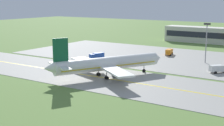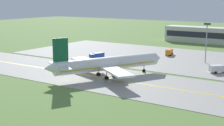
# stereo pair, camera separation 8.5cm
# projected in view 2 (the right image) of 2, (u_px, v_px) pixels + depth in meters

# --- Properties ---
(ground_plane) EXTENTS (500.00, 500.00, 0.00)m
(ground_plane) POSITION_uv_depth(u_px,v_px,m) (103.00, 78.00, 99.25)
(ground_plane) COLOR olive
(taxiway_strip) EXTENTS (240.00, 28.00, 0.10)m
(taxiway_strip) POSITION_uv_depth(u_px,v_px,m) (103.00, 78.00, 99.24)
(taxiway_strip) COLOR #9E9B93
(taxiway_strip) RESTS_ON ground
(apron_pad) EXTENTS (140.00, 52.00, 0.10)m
(apron_pad) POSITION_uv_depth(u_px,v_px,m) (187.00, 60.00, 128.09)
(apron_pad) COLOR #9E9B93
(apron_pad) RESTS_ON ground
(taxiway_centreline) EXTENTS (220.00, 0.60, 0.01)m
(taxiway_centreline) POSITION_uv_depth(u_px,v_px,m) (103.00, 78.00, 99.23)
(taxiway_centreline) COLOR yellow
(taxiway_centreline) RESTS_ON taxiway_strip
(airplane_lead) EXTENTS (30.51, 36.78, 12.70)m
(airplane_lead) POSITION_uv_depth(u_px,v_px,m) (107.00, 64.00, 99.43)
(airplane_lead) COLOR white
(airplane_lead) RESTS_ON ground
(service_truck_baggage) EXTENTS (3.37, 6.30, 2.60)m
(service_truck_baggage) POSITION_uv_depth(u_px,v_px,m) (169.00, 52.00, 138.57)
(service_truck_baggage) COLOR orange
(service_truck_baggage) RESTS_ON ground
(service_truck_fuel) EXTENTS (5.49, 5.87, 2.60)m
(service_truck_fuel) POSITION_uv_depth(u_px,v_px,m) (219.00, 68.00, 105.43)
(service_truck_fuel) COLOR silver
(service_truck_fuel) RESTS_ON ground
(service_truck_catering) EXTENTS (3.79, 6.34, 2.60)m
(service_truck_catering) POSITION_uv_depth(u_px,v_px,m) (97.00, 56.00, 128.69)
(service_truck_catering) COLOR #264CA5
(service_truck_catering) RESTS_ON ground
(terminal_building) EXTENTS (61.41, 9.73, 9.53)m
(terminal_building) POSITION_uv_depth(u_px,v_px,m) (223.00, 36.00, 172.06)
(terminal_building) COLOR beige
(terminal_building) RESTS_ON ground
(apron_light_mast) EXTENTS (2.40, 0.50, 14.70)m
(apron_light_mast) POSITION_uv_depth(u_px,v_px,m) (207.00, 38.00, 120.25)
(apron_light_mast) COLOR gray
(apron_light_mast) RESTS_ON ground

